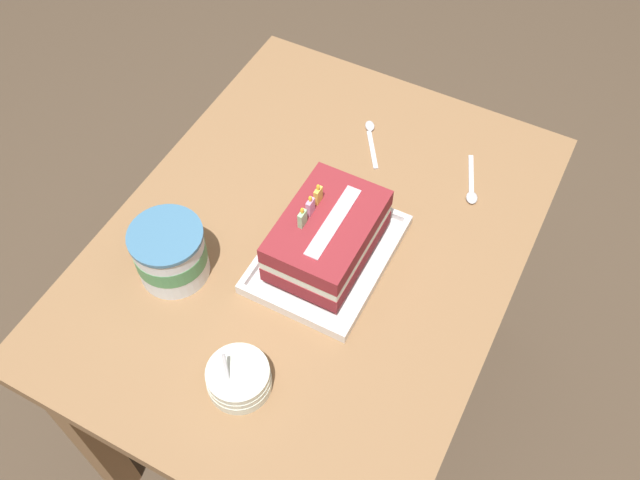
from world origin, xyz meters
TOP-DOWN VIEW (x-y plane):
  - ground_plane at (0.00, 0.00)m, footprint 8.00×8.00m
  - dining_table at (0.00, 0.00)m, footprint 1.02×0.78m
  - foil_tray at (-0.02, -0.04)m, footprint 0.30×0.23m
  - birthday_cake at (-0.02, -0.04)m, footprint 0.23×0.16m
  - bowl_stack at (-0.33, -0.03)m, footprint 0.11×0.11m
  - ice_cream_tub at (-0.18, 0.20)m, footprint 0.14×0.14m
  - serving_spoon_near_tray at (0.26, -0.23)m, footprint 0.13×0.06m
  - serving_spoon_by_bowls at (0.31, 0.02)m, footprint 0.13×0.09m

SIDE VIEW (x-z plane):
  - ground_plane at x=0.00m, z-range 0.00..0.00m
  - dining_table at x=0.00m, z-range 0.26..1.00m
  - serving_spoon_by_bowls at x=0.31m, z-range 0.75..0.76m
  - serving_spoon_near_tray at x=0.26m, z-range 0.75..0.76m
  - foil_tray at x=-0.02m, z-range 0.74..0.77m
  - bowl_stack at x=-0.33m, z-range 0.73..0.82m
  - ice_cream_tub at x=-0.18m, z-range 0.75..0.87m
  - birthday_cake at x=-0.02m, z-range 0.75..0.89m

